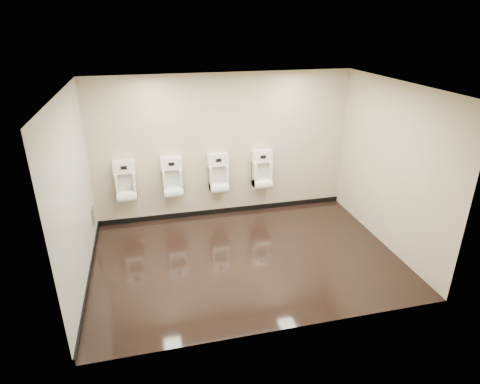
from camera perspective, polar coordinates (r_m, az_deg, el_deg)
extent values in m
cube|color=black|center=(6.81, 0.84, -9.31)|extent=(5.00, 3.50, 0.00)
cube|color=white|center=(5.79, 1.00, 14.66)|extent=(5.00, 3.50, 0.00)
cube|color=#C2B391|center=(7.77, -2.31, 6.37)|extent=(5.00, 0.02, 2.80)
cube|color=#C2B391|center=(4.65, 6.30, -6.15)|extent=(5.00, 0.02, 2.80)
cube|color=#C2B391|center=(6.09, -22.53, -0.49)|extent=(0.02, 3.50, 2.80)
cube|color=#C2B391|center=(7.17, 20.69, 3.33)|extent=(0.02, 3.50, 2.80)
cube|color=silver|center=(6.09, -22.48, -0.49)|extent=(0.01, 3.50, 2.80)
cube|color=black|center=(8.26, -2.14, -2.63)|extent=(5.00, 0.02, 0.10)
cube|color=black|center=(6.71, -20.63, -11.07)|extent=(0.02, 3.50, 0.10)
cube|color=#9E9EA3|center=(7.53, -20.20, -3.11)|extent=(0.03, 0.25, 0.25)
cylinder|color=silver|center=(7.53, -20.06, -3.10)|extent=(0.02, 0.04, 0.04)
cube|color=white|center=(7.72, -15.87, 0.83)|extent=(0.36, 0.26, 0.51)
cube|color=silver|center=(7.79, -15.90, 1.34)|extent=(0.27, 0.01, 0.39)
cylinder|color=white|center=(7.73, -15.74, -0.60)|extent=(0.36, 0.22, 0.22)
cube|color=white|center=(7.63, -16.17, 3.44)|extent=(0.40, 0.19, 0.22)
cube|color=black|center=(7.53, -16.20, 3.33)|extent=(0.10, 0.01, 0.05)
cube|color=silver|center=(7.53, -16.20, 3.34)|extent=(0.12, 0.01, 0.07)
cylinder|color=silver|center=(7.62, -14.64, 3.59)|extent=(0.01, 0.03, 0.03)
cube|color=white|center=(7.72, -9.58, 1.43)|extent=(0.36, 0.26, 0.51)
cube|color=silver|center=(7.78, -9.65, 1.93)|extent=(0.27, 0.01, 0.39)
cylinder|color=white|center=(7.73, -9.44, -0.01)|extent=(0.36, 0.22, 0.22)
cube|color=white|center=(7.63, -9.78, 4.04)|extent=(0.40, 0.19, 0.22)
cube|color=black|center=(7.53, -9.73, 3.94)|extent=(0.10, 0.01, 0.05)
cube|color=silver|center=(7.53, -9.73, 3.95)|extent=(0.12, 0.01, 0.07)
cylinder|color=silver|center=(7.64, -8.25, 4.18)|extent=(0.01, 0.03, 0.03)
cube|color=white|center=(7.82, -3.09, 2.02)|extent=(0.36, 0.26, 0.51)
cube|color=silver|center=(7.88, -3.21, 2.51)|extent=(0.27, 0.01, 0.39)
cylinder|color=white|center=(7.82, -2.97, 0.60)|extent=(0.36, 0.22, 0.22)
cube|color=white|center=(7.72, -3.19, 4.61)|extent=(0.40, 0.19, 0.22)
cube|color=black|center=(7.62, -3.06, 4.52)|extent=(0.10, 0.01, 0.05)
cube|color=silver|center=(7.63, -3.06, 4.52)|extent=(0.12, 0.01, 0.07)
cylinder|color=silver|center=(7.76, -1.71, 4.73)|extent=(0.01, 0.03, 0.03)
cube|color=white|center=(8.01, 3.12, 2.56)|extent=(0.36, 0.26, 0.51)
cube|color=silver|center=(8.07, 2.96, 3.04)|extent=(0.27, 0.01, 0.39)
cylinder|color=white|center=(8.02, 3.23, 1.17)|extent=(0.36, 0.22, 0.22)
cube|color=white|center=(7.92, 3.11, 5.10)|extent=(0.40, 0.19, 0.22)
cube|color=black|center=(7.82, 3.32, 5.01)|extent=(0.10, 0.01, 0.05)
cube|color=silver|center=(7.82, 3.31, 5.01)|extent=(0.12, 0.01, 0.07)
cylinder|color=silver|center=(7.98, 4.52, 5.20)|extent=(0.01, 0.03, 0.03)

